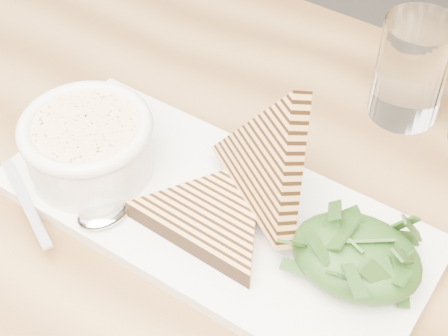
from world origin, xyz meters
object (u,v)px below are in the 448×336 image
at_px(soup_bowl, 90,151).
at_px(glass_far, 412,70).
at_px(platter, 214,213).
at_px(table_top, 298,325).

relative_size(soup_bowl, glass_far, 1.05).
height_order(platter, glass_far, glass_far).
height_order(table_top, platter, platter).
bearing_deg(glass_far, platter, -116.12).
height_order(table_top, soup_bowl, soup_bowl).
relative_size(table_top, platter, 3.05).
xyz_separation_m(table_top, glass_far, (-0.00, 0.29, 0.08)).
distance_m(table_top, soup_bowl, 0.25).
bearing_deg(glass_far, soup_bowl, -135.51).
relative_size(table_top, glass_far, 10.87).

